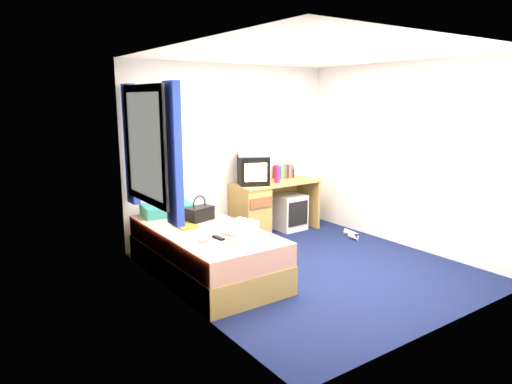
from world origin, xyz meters
TOP-DOWN VIEW (x-y plane):
  - ground at (0.00, 0.00)m, footprint 3.40×3.40m
  - room_shell at (0.00, 0.00)m, footprint 3.40×3.40m
  - bed at (-1.10, 0.52)m, footprint 1.01×2.00m
  - pillow at (-1.18, 1.30)m, footprint 0.63×0.44m
  - desk at (0.29, 1.44)m, footprint 1.30×0.55m
  - storage_cube at (0.82, 1.42)m, footprint 0.43×0.43m
  - crt_tv at (0.19, 1.44)m, footprint 0.52×0.50m
  - vcr at (0.19, 1.44)m, footprint 0.51×0.46m
  - book_row at (0.86, 1.60)m, footprint 0.31×0.13m
  - picture_frame at (1.00, 1.58)m, footprint 0.04×0.12m
  - pink_water_bottle at (0.54, 1.35)m, footprint 0.08×0.08m
  - aerosol_can at (0.41, 1.42)m, footprint 0.05×0.05m
  - handbag at (-0.99, 0.84)m, footprint 0.36×0.26m
  - towel at (-0.86, 0.19)m, footprint 0.39×0.35m
  - magazine at (-1.24, 0.70)m, footprint 0.23×0.29m
  - water_bottle at (-1.29, 0.15)m, footprint 0.19×0.19m
  - colour_swatch_fan at (-1.13, -0.07)m, footprint 0.23×0.09m
  - remote_control at (-1.17, 0.10)m, footprint 0.07×0.16m
  - window_assembly at (-1.55, 0.90)m, footprint 0.11×1.42m
  - white_heels at (1.29, 0.55)m, footprint 0.30×0.40m

SIDE VIEW (x-z plane):
  - ground at x=0.00m, z-range 0.00..0.00m
  - white_heels at x=1.29m, z-range -0.01..0.09m
  - storage_cube at x=0.82m, z-range 0.00..0.53m
  - bed at x=-1.10m, z-range 0.00..0.54m
  - desk at x=0.29m, z-range 0.03..0.78m
  - colour_swatch_fan at x=-1.13m, z-range 0.54..0.55m
  - magazine at x=-1.24m, z-range 0.54..0.55m
  - remote_control at x=-1.17m, z-range 0.54..0.56m
  - water_bottle at x=-1.29m, z-range 0.54..0.61m
  - towel at x=-0.86m, z-range 0.54..0.65m
  - pillow at x=-1.18m, z-range 0.54..0.67m
  - handbag at x=-0.99m, z-range 0.48..0.78m
  - picture_frame at x=1.00m, z-range 0.75..0.89m
  - aerosol_can at x=0.41m, z-range 0.75..0.92m
  - book_row at x=0.86m, z-range 0.75..0.95m
  - pink_water_bottle at x=0.54m, z-range 0.75..0.98m
  - crt_tv at x=0.19m, z-range 0.75..1.15m
  - vcr at x=0.19m, z-range 1.15..1.23m
  - window_assembly at x=-1.55m, z-range 0.72..2.12m
  - room_shell at x=0.00m, z-range -0.25..3.15m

